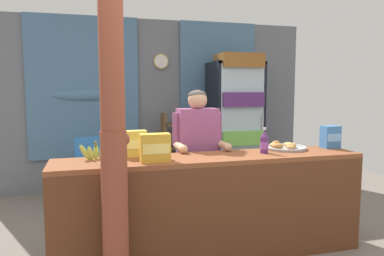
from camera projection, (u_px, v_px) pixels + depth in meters
The scene contains 16 objects.
ground_plane at pixel (183, 228), 3.89m from camera, with size 7.80×7.80×0.00m, color slate.
back_wall_curtained at pixel (152, 102), 5.51m from camera, with size 4.80×0.22×2.51m.
stall_counter at pixel (216, 199), 3.11m from camera, with size 2.72×0.50×0.90m.
timber_post at pixel (113, 138), 2.53m from camera, with size 0.21×0.19×2.40m.
drink_fridge at pixel (235, 116), 5.32m from camera, with size 0.72×0.66×1.98m.
bottle_shelf_rack at pixel (178, 150), 5.35m from camera, with size 0.48×0.28×1.14m.
plastic_lawn_chair at pixel (94, 166), 4.71m from camera, with size 0.54×0.54×0.86m.
shopkeeper at pixel (198, 146), 3.61m from camera, with size 0.51×0.42×1.48m.
soda_bottle_water at pixel (108, 148), 2.80m from camera, with size 0.10×0.10×0.31m.
soda_bottle_grape_soda at pixel (264, 142), 3.31m from camera, with size 0.07×0.07×0.24m.
soda_bottle_lime_soda at pixel (158, 146), 3.14m from camera, with size 0.06×0.06×0.23m.
snack_box_biscuit at pixel (330, 137), 3.60m from camera, with size 0.17×0.12×0.22m.
snack_box_instant_noodle at pixel (133, 144), 3.14m from camera, with size 0.24×0.11×0.23m.
snack_box_choco_powder at pixel (155, 148), 2.91m from camera, with size 0.24×0.13×0.23m.
pastry_tray at pixel (285, 147), 3.52m from camera, with size 0.39×0.39×0.07m.
banana_bunch at pixel (95, 152), 3.01m from camera, with size 0.28×0.06×0.16m.
Camera 1 is at (-0.92, -2.43, 1.49)m, focal length 33.97 mm.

